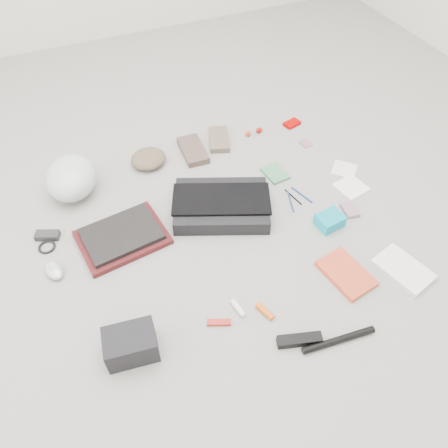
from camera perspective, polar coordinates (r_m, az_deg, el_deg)
name	(u,v)px	position (r m, az deg, el deg)	size (l,w,h in m)	color
ground_plane	(224,232)	(1.90, 0.00, -1.00)	(4.00, 4.00, 0.00)	gray
messenger_bag	(221,205)	(1.96, -0.35, 2.45)	(0.42, 0.30, 0.07)	black
bag_flap	(221,199)	(1.93, -0.35, 3.28)	(0.43, 0.20, 0.01)	black
laptop_sleeve	(122,237)	(1.92, -13.12, -1.72)	(0.36, 0.27, 0.02)	#4A1316
laptop	(122,234)	(1.90, -13.24, -1.28)	(0.31, 0.23, 0.02)	black
bike_helmet	(71,178)	(2.14, -19.32, 5.72)	(0.23, 0.28, 0.17)	silver
beanie	(148,159)	(2.24, -9.85, 8.41)	(0.18, 0.17, 0.06)	brown
mitten_left	(193,150)	(2.28, -4.08, 9.60)	(0.11, 0.22, 0.03)	brown
mitten_right	(219,139)	(2.35, -0.67, 11.00)	(0.10, 0.20, 0.03)	brown
power_brick	(48,235)	(2.02, -22.06, -1.39)	(0.10, 0.05, 0.03)	black
cable_coil	(47,247)	(1.99, -22.13, -2.79)	(0.07, 0.07, 0.01)	black
mouse	(54,270)	(1.88, -21.31, -5.65)	(0.06, 0.10, 0.04)	#BCBBC3
camera_bag	(131,344)	(1.58, -12.06, -15.14)	(0.18, 0.12, 0.11)	black
multitool	(219,322)	(1.64, -0.66, -12.74)	(0.09, 0.02, 0.01)	#A52017
toiletry_tube_white	(238,308)	(1.67, 1.86, -10.93)	(0.02, 0.02, 0.08)	silver
toiletry_tube_orange	(265,311)	(1.67, 5.37, -11.30)	(0.02, 0.02, 0.08)	#DA560E
u_lock	(299,340)	(1.62, 9.83, -14.71)	(0.16, 0.04, 0.03)	black
bike_pump	(339,340)	(1.65, 14.74, -14.44)	(0.03, 0.03, 0.28)	black
book_red	(346,274)	(1.82, 15.65, -6.25)	(0.14, 0.22, 0.02)	#DD4A2A
book_white	(403,269)	(1.91, 22.35, -5.51)	(0.14, 0.22, 0.02)	silver
notepad	(275,173)	(2.17, 6.69, 6.58)	(0.10, 0.13, 0.01)	#407C4F
pen_blue	(291,201)	(2.05, 8.71, 2.92)	(0.01, 0.01, 0.13)	navy
pen_black	(293,197)	(2.07, 9.02, 3.52)	(0.01, 0.01, 0.12)	black
pen_navy	(302,195)	(2.09, 10.14, 3.77)	(0.01, 0.01, 0.13)	navy
accordion_wallet	(330,220)	(1.96, 13.64, 0.45)	(0.11, 0.09, 0.06)	#0B9BBA
card_deck	(350,210)	(2.06, 16.12, 1.77)	(0.06, 0.09, 0.02)	gray
napkin_top	(344,169)	(2.26, 15.43, 6.88)	(0.11, 0.11, 0.01)	silver
napkin_bottom	(351,187)	(2.18, 16.27, 4.66)	(0.13, 0.13, 0.01)	white
lollipop_a	(248,134)	(2.40, 3.15, 11.71)	(0.03, 0.03, 0.03)	red
lollipop_b	(259,130)	(2.42, 4.55, 12.09)	(0.03, 0.03, 0.03)	#9B0B01
lollipop_c	(261,129)	(2.44, 4.81, 12.24)	(0.02, 0.02, 0.02)	#A62A1C
altoids_tin	(292,124)	(2.50, 8.86, 12.84)	(0.09, 0.06, 0.02)	#AC0100
stamp_sheet	(306,144)	(2.38, 10.63, 10.28)	(0.05, 0.06, 0.00)	#9A6381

